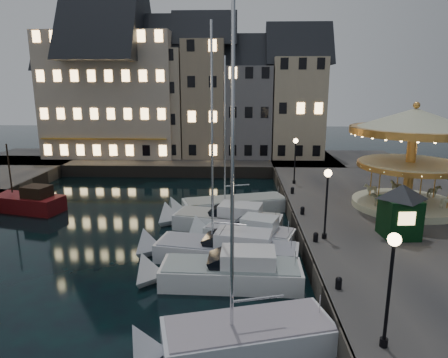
{
  "coord_description": "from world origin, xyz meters",
  "views": [
    {
      "loc": [
        2.13,
        -21.35,
        10.14
      ],
      "look_at": [
        1.0,
        8.0,
        3.2
      ],
      "focal_mm": 32.0,
      "sensor_mm": 36.0,
      "label": 1
    }
  ],
  "objects_px": {
    "streetlamp_b": "(327,194)",
    "bollard_a": "(339,282)",
    "bollard_d": "(292,190)",
    "motorboat_e": "(222,220)",
    "bollard_b": "(316,237)",
    "motorboat_a": "(234,339)",
    "carousel": "(413,139)",
    "motorboat_f": "(228,206)",
    "bollard_c": "(302,210)",
    "red_fishing_boat": "(25,203)",
    "motorboat_b": "(223,273)",
    "motorboat_c": "(220,250)",
    "motorboat_d": "(243,234)",
    "ticket_kiosk": "(401,202)",
    "streetlamp_a": "(391,274)",
    "streetlamp_c": "(295,154)"
  },
  "relations": [
    {
      "from": "bollard_b",
      "to": "motorboat_a",
      "type": "distance_m",
      "value": 9.47
    },
    {
      "from": "bollard_b",
      "to": "bollard_d",
      "type": "distance_m",
      "value": 10.5
    },
    {
      "from": "motorboat_b",
      "to": "motorboat_e",
      "type": "distance_m",
      "value": 8.23
    },
    {
      "from": "motorboat_f",
      "to": "motorboat_a",
      "type": "bearing_deg",
      "value": -87.57
    },
    {
      "from": "streetlamp_c",
      "to": "carousel",
      "type": "xyz_separation_m",
      "value": [
        7.31,
        -7.07,
        2.35
      ]
    },
    {
      "from": "bollard_c",
      "to": "motorboat_b",
      "type": "height_order",
      "value": "motorboat_b"
    },
    {
      "from": "streetlamp_a",
      "to": "motorboat_e",
      "type": "xyz_separation_m",
      "value": [
        -6.23,
        14.85,
        -3.37
      ]
    },
    {
      "from": "bollard_d",
      "to": "ticket_kiosk",
      "type": "bearing_deg",
      "value": -61.98
    },
    {
      "from": "bollard_a",
      "to": "bollard_c",
      "type": "distance_m",
      "value": 10.5
    },
    {
      "from": "bollard_c",
      "to": "motorboat_f",
      "type": "xyz_separation_m",
      "value": [
        -5.35,
        4.23,
        -1.07
      ]
    },
    {
      "from": "streetlamp_b",
      "to": "motorboat_f",
      "type": "xyz_separation_m",
      "value": [
        -5.95,
        8.73,
        -3.49
      ]
    },
    {
      "from": "streetlamp_c",
      "to": "motorboat_c",
      "type": "xyz_separation_m",
      "value": [
        -6.15,
        -14.03,
        -3.34
      ]
    },
    {
      "from": "bollard_d",
      "to": "motorboat_e",
      "type": "bearing_deg",
      "value": -137.56
    },
    {
      "from": "bollard_d",
      "to": "motorboat_c",
      "type": "xyz_separation_m",
      "value": [
        -5.55,
        -10.53,
        -0.92
      ]
    },
    {
      "from": "bollard_a",
      "to": "motorboat_c",
      "type": "relative_size",
      "value": 0.05
    },
    {
      "from": "streetlamp_c",
      "to": "bollard_d",
      "type": "height_order",
      "value": "streetlamp_c"
    },
    {
      "from": "streetlamp_b",
      "to": "ticket_kiosk",
      "type": "relative_size",
      "value": 1.14
    },
    {
      "from": "streetlamp_b",
      "to": "bollard_b",
      "type": "relative_size",
      "value": 7.32
    },
    {
      "from": "streetlamp_b",
      "to": "motorboat_b",
      "type": "height_order",
      "value": "streetlamp_b"
    },
    {
      "from": "bollard_a",
      "to": "bollard_b",
      "type": "bearing_deg",
      "value": 90.0
    },
    {
      "from": "motorboat_a",
      "to": "motorboat_b",
      "type": "distance_m",
      "value": 5.37
    },
    {
      "from": "bollard_c",
      "to": "motorboat_e",
      "type": "distance_m",
      "value": 5.72
    },
    {
      "from": "streetlamp_b",
      "to": "motorboat_c",
      "type": "bearing_deg",
      "value": -175.08
    },
    {
      "from": "motorboat_f",
      "to": "bollard_a",
      "type": "bearing_deg",
      "value": -70.03
    },
    {
      "from": "streetlamp_b",
      "to": "motorboat_e",
      "type": "height_order",
      "value": "streetlamp_b"
    },
    {
      "from": "bollard_c",
      "to": "motorboat_a",
      "type": "height_order",
      "value": "motorboat_a"
    },
    {
      "from": "motorboat_e",
      "to": "carousel",
      "type": "xyz_separation_m",
      "value": [
        13.54,
        1.58,
        5.73
      ]
    },
    {
      "from": "bollard_b",
      "to": "motorboat_a",
      "type": "height_order",
      "value": "motorboat_a"
    },
    {
      "from": "bollard_a",
      "to": "bollard_c",
      "type": "xyz_separation_m",
      "value": [
        0.0,
        10.5,
        0.0
      ]
    },
    {
      "from": "motorboat_c",
      "to": "carousel",
      "type": "distance_m",
      "value": 16.18
    },
    {
      "from": "motorboat_e",
      "to": "carousel",
      "type": "height_order",
      "value": "carousel"
    },
    {
      "from": "streetlamp_b",
      "to": "red_fishing_boat",
      "type": "xyz_separation_m",
      "value": [
        -22.7,
        8.51,
        -3.33
      ]
    },
    {
      "from": "motorboat_a",
      "to": "ticket_kiosk",
      "type": "bearing_deg",
      "value": 43.52
    },
    {
      "from": "motorboat_e",
      "to": "red_fishing_boat",
      "type": "height_order",
      "value": "red_fishing_boat"
    },
    {
      "from": "bollard_b",
      "to": "motorboat_b",
      "type": "relative_size",
      "value": 0.07
    },
    {
      "from": "bollard_b",
      "to": "red_fishing_boat",
      "type": "height_order",
      "value": "red_fishing_boat"
    },
    {
      "from": "red_fishing_boat",
      "to": "bollard_c",
      "type": "bearing_deg",
      "value": -10.28
    },
    {
      "from": "streetlamp_b",
      "to": "motorboat_e",
      "type": "distance_m",
      "value": 8.59
    },
    {
      "from": "bollard_a",
      "to": "motorboat_e",
      "type": "distance_m",
      "value": 12.26
    },
    {
      "from": "bollard_b",
      "to": "motorboat_f",
      "type": "height_order",
      "value": "motorboat_f"
    },
    {
      "from": "motorboat_b",
      "to": "red_fishing_boat",
      "type": "distance_m",
      "value": 20.62
    },
    {
      "from": "motorboat_a",
      "to": "red_fishing_boat",
      "type": "relative_size",
      "value": 1.82
    },
    {
      "from": "streetlamp_a",
      "to": "motorboat_d",
      "type": "xyz_separation_m",
      "value": [
        -4.76,
        12.2,
        -3.38
      ]
    },
    {
      "from": "motorboat_b",
      "to": "ticket_kiosk",
      "type": "relative_size",
      "value": 2.27
    },
    {
      "from": "motorboat_a",
      "to": "motorboat_c",
      "type": "distance_m",
      "value": 8.23
    },
    {
      "from": "streetlamp_a",
      "to": "bollard_d",
      "type": "height_order",
      "value": "streetlamp_a"
    },
    {
      "from": "bollard_d",
      "to": "bollard_b",
      "type": "bearing_deg",
      "value": -90.0
    },
    {
      "from": "motorboat_d",
      "to": "red_fishing_boat",
      "type": "xyz_separation_m",
      "value": [
        -17.94,
        6.31,
        0.05
      ]
    },
    {
      "from": "bollard_d",
      "to": "motorboat_d",
      "type": "xyz_separation_m",
      "value": [
        -4.16,
        -7.8,
        -0.97
      ]
    },
    {
      "from": "streetlamp_b",
      "to": "bollard_a",
      "type": "xyz_separation_m",
      "value": [
        -0.6,
        -6.0,
        -2.41
      ]
    }
  ]
}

